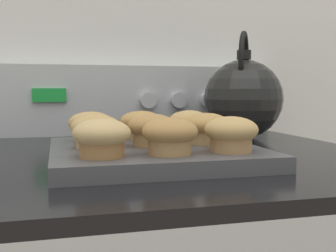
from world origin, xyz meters
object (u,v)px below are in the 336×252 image
muffin_r1_c2 (206,128)px  muffin_r2_c0 (91,126)px  muffin_pan (153,153)px  muffin_r1_c0 (96,131)px  muffin_r1_c1 (152,129)px  muffin_r0_c0 (102,137)px  muffin_r2_c1 (141,124)px  muffin_r2_c2 (189,124)px  tea_kettle (243,97)px  muffin_r0_c2 (231,133)px  muffin_r0_c1 (170,135)px

muffin_r1_c2 → muffin_r2_c0: (-0.17, 0.09, 0.00)m
muffin_pan → muffin_r1_c0: 0.09m
muffin_r1_c0 → muffin_r1_c1: (0.08, 0.00, 0.00)m
muffin_r1_c1 → muffin_r2_c0: bearing=133.8°
muffin_r1_c0 → muffin_r2_c0: same height
muffin_r1_c1 → muffin_r0_c0: bearing=-133.6°
muffin_r1_c0 → muffin_r2_c1: (0.09, 0.09, 0.00)m
muffin_r1_c1 → muffin_r2_c2: same height
muffin_pan → muffin_r2_c0: muffin_r2_c0 is taller
muffin_r1_c0 → muffin_r2_c2: size_ratio=1.00×
muffin_r0_c0 → tea_kettle: size_ratio=0.31×
muffin_r0_c0 → muffin_r2_c0: 0.18m
muffin_r2_c1 → muffin_r2_c2: (0.09, -0.00, 0.00)m
muffin_r0_c0 → muffin_r2_c1: size_ratio=1.00×
muffin_pan → tea_kettle: size_ratio=1.29×
muffin_r2_c1 → muffin_r1_c2: bearing=-46.1°
muffin_r1_c0 → muffin_r2_c0: bearing=90.4°
muffin_r2_c0 → muffin_r1_c0: bearing=-89.6°
muffin_r0_c0 → muffin_r2_c0: size_ratio=1.00×
muffin_r2_c0 → muffin_r0_c2: bearing=-45.0°
muffin_r0_c1 → muffin_r0_c2: (0.09, 0.00, 0.00)m
muffin_r0_c1 → muffin_r1_c0: same height
muffin_r2_c2 → tea_kettle: (0.17, 0.15, 0.04)m
muffin_r0_c2 → muffin_r0_c1: bearing=-178.4°
muffin_r1_c2 → muffin_r2_c0: 0.19m
muffin_r0_c2 → muffin_r2_c1: bearing=116.7°
muffin_pan → muffin_r0_c2: muffin_r0_c2 is taller
muffin_r2_c0 → muffin_pan: bearing=-45.3°
muffin_r1_c1 → tea_kettle: 0.36m
muffin_r2_c2 → muffin_r0_c1: bearing=-115.2°
muffin_r2_c0 → muffin_r2_c1: 0.09m
muffin_r2_c0 → tea_kettle: size_ratio=0.31×
muffin_r1_c0 → muffin_r2_c2: bearing=27.2°
muffin_r0_c0 → muffin_r0_c2: same height
muffin_r1_c2 → muffin_r1_c1: bearing=-179.2°
muffin_pan → muffin_r0_c1: 0.10m
muffin_r0_c2 → muffin_r1_c2: bearing=92.3°
muffin_pan → muffin_r2_c0: size_ratio=4.11×
muffin_r0_c2 → muffin_r1_c2: 0.09m
muffin_pan → muffin_r2_c2: (0.08, 0.09, 0.04)m
muffin_r2_c2 → tea_kettle: bearing=41.2°
muffin_r1_c1 → muffin_r2_c1: same height
muffin_r1_c2 → muffin_r2_c2: size_ratio=1.00×
muffin_r1_c2 → muffin_r2_c0: size_ratio=1.00×
muffin_pan → muffin_r1_c2: size_ratio=4.11×
muffin_r1_c2 → muffin_r2_c2: bearing=90.6°
muffin_r0_c0 → muffin_r1_c2: bearing=27.5°
muffin_r1_c2 → muffin_r0_c2: bearing=-87.7°
muffin_pan → muffin_r0_c0: 0.13m
muffin_r0_c2 → muffin_r1_c0: size_ratio=1.00×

